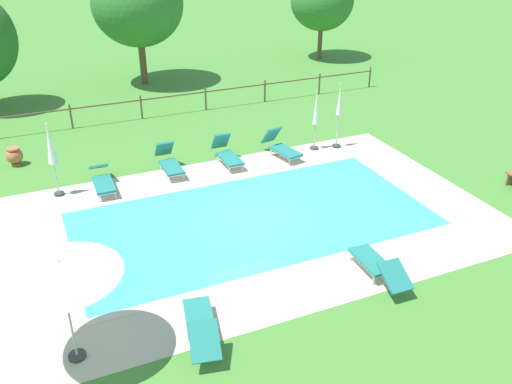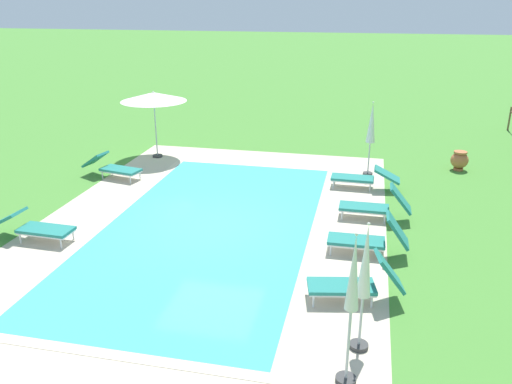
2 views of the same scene
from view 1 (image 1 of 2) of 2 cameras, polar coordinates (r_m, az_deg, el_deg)
The scene contains 18 objects.
ground_plane at distance 16.32m, azimuth -0.31°, elevation -2.82°, with size 160.00×160.00×0.00m, color #478433.
pool_deck_paving at distance 16.32m, azimuth -0.31°, elevation -2.81°, with size 14.14×8.93×0.01m, color beige.
swimming_pool_water at distance 16.32m, azimuth -0.31°, elevation -2.80°, with size 10.41×5.19×0.01m, color #42CCD6.
pool_coping_rim at distance 16.32m, azimuth -0.31°, elevation -2.79°, with size 10.89×5.67×0.01m.
sun_lounger_north_near_steps at distance 19.26m, azimuth -8.99°, elevation 3.11°, with size 0.61×1.86×0.99m.
sun_lounger_north_mid at distance 14.05m, azimuth 12.53°, elevation -7.41°, with size 0.67×2.08×0.74m.
sun_lounger_north_far at distance 18.57m, azimuth -15.69°, elevation 1.28°, with size 0.64×2.08×0.72m.
sun_lounger_north_end at distance 19.70m, azimuth -3.01°, elevation 4.02°, with size 0.61×1.82×1.02m.
sun_lounger_south_near_corner at distance 20.28m, azimuth 2.65°, elevation 4.74°, with size 0.95×1.91×1.01m.
sun_lounger_south_mid at distance 12.04m, azimuth -5.77°, elevation -13.54°, with size 0.99×2.10×0.81m.
patio_umbrella_open_foreground at distance 11.01m, azimuth -19.73°, elevation -7.54°, with size 2.35×2.35×2.43m.
patio_umbrella_closed_row_west at distance 20.93m, azimuth 8.63°, elevation 8.69°, with size 0.32×0.32×2.53m.
patio_umbrella_closed_row_mid_west at distance 20.67m, azimuth 6.25°, elevation 8.16°, with size 0.32×0.32×2.31m.
patio_umbrella_closed_row_centre at distance 18.12m, azimuth -20.56°, elevation 4.29°, with size 0.32×0.32×2.45m.
terracotta_urn_near_fence at distance 21.40m, azimuth -23.82°, elevation 3.47°, with size 0.58×0.58×0.66m.
perimeter_fence at distance 24.50m, azimuth -11.87°, elevation 8.97°, with size 23.65×0.08×1.05m.
tree_far_west at distance 29.10m, azimuth -12.23°, elevation 18.57°, with size 4.51×4.51×6.10m.
tree_centre at distance 34.09m, azimuth 6.90°, elevation 19.19°, with size 3.70×3.70×5.16m.
Camera 1 is at (-5.57, -12.93, 8.25)m, focal length 38.48 mm.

